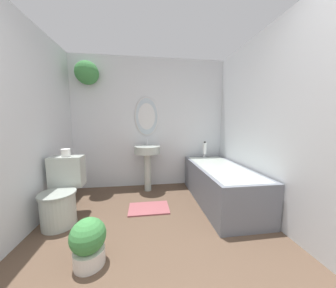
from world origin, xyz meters
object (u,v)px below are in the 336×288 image
Objects in this scene: pedestal_sink at (147,156)px; toilet_paper_roll at (66,153)px; toilet at (62,194)px; bathtub at (220,183)px; potted_plant at (88,241)px; shampoo_bottle at (205,148)px.

pedestal_sink reaches higher than toilet_paper_roll.
toilet is 0.52m from toilet_paper_roll.
bathtub is at bearing 6.03° from toilet.
potted_plant is (0.53, -0.74, -0.13)m from toilet.
toilet_paper_roll is (-2.16, -0.04, 0.54)m from bathtub.
shampoo_bottle is (2.15, 0.90, 0.40)m from toilet.
bathtub is at bearing -89.06° from shampoo_bottle.
toilet is at bearing -157.33° from shampoo_bottle.
toilet_paper_roll reaches higher than toilet.
toilet_paper_roll is at bearing -149.21° from pedestal_sink.
shampoo_bottle is at bearing 22.67° from toilet.
pedestal_sink is at bearing -175.79° from shampoo_bottle.
pedestal_sink is (1.07, 0.82, 0.28)m from toilet.
bathtub is 2.23m from toilet_paper_roll.
toilet_paper_roll is at bearing -161.61° from shampoo_bottle.
bathtub is 3.87× the size of potted_plant.
potted_plant is (-1.62, -1.64, -0.53)m from shampoo_bottle.
toilet_paper_roll reaches higher than bathtub.
toilet is at bearing -90.00° from toilet_paper_roll.
pedestal_sink is 8.29× the size of toilet_paper_roll.
toilet is 2.36m from shampoo_bottle.
pedestal_sink is 3.97× the size of shampoo_bottle.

